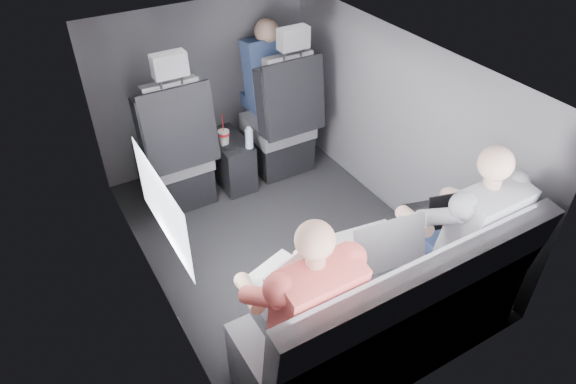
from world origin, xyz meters
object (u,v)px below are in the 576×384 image
rear_bench (387,318)px  laptop_silver (375,245)px  laptop_black (440,212)px  passenger_rear_right (459,230)px  front_seat_left (176,157)px  water_bottle (249,138)px  passenger_rear_left (300,304)px  front_seat_right (281,127)px  center_console (231,160)px  laptop_white (283,279)px  passenger_front_right (268,74)px  soda_cup (224,137)px

rear_bench → laptop_silver: (0.05, 0.22, 0.33)m
laptop_black → passenger_rear_right: passenger_rear_right is taller
front_seat_left → water_bottle: 0.56m
laptop_silver → passenger_rear_right: passenger_rear_right is taller
passenger_rear_right → passenger_rear_left: bearing=180.0°
front_seat_right → passenger_rear_left: bearing=-117.4°
front_seat_left → rear_bench: bearing=-76.7°
laptop_black → passenger_rear_left: passenger_rear_left is taller
passenger_rear_left → center_console: bearing=75.2°
laptop_silver → passenger_rear_left: size_ratio=0.37×
water_bottle → passenger_rear_right: passenger_rear_right is taller
laptop_white → water_bottle: bearing=69.2°
laptop_white → passenger_front_right: 2.13m
passenger_rear_right → front_seat_left: bearing=118.7°
passenger_rear_left → laptop_black: bearing=8.9°
passenger_front_right → water_bottle: bearing=-133.9°
water_bottle → laptop_white: (-0.57, -1.49, 0.15)m
soda_cup → water_bottle: (0.15, -0.13, 0.01)m
laptop_white → front_seat_right: bearing=60.4°
laptop_silver → laptop_black: size_ratio=1.28×
center_console → laptop_silver: 1.78m
rear_bench → laptop_white: bearing=151.7°
front_seat_left → laptop_silver: front_seat_left is taller
laptop_white → laptop_silver: size_ratio=0.91×
front_seat_right → passenger_rear_left: (-0.94, -1.81, 0.21)m
soda_cup → laptop_black: bearing=-69.3°
water_bottle → laptop_white: laptop_white is taller
center_console → passenger_rear_right: size_ratio=0.40×
soda_cup → water_bottle: soda_cup is taller
front_seat_left → center_console: bearing=5.1°
rear_bench → laptop_black: bearing=25.0°
center_console → laptop_white: bearing=-106.0°
rear_bench → laptop_white: rear_bench is taller
passenger_rear_left → passenger_rear_right: bearing=-0.0°
center_console → laptop_black: bearing=-71.8°
front_seat_right → laptop_silver: 1.75m
laptop_silver → passenger_front_right: bearing=77.6°
front_seat_left → passenger_rear_left: (-0.04, -1.81, 0.21)m
center_console → laptop_silver: size_ratio=1.10×
water_bottle → passenger_front_right: passenger_front_right is taller
soda_cup → laptop_silver: (0.11, -1.67, 0.17)m
center_console → soda_cup: 0.28m
rear_bench → passenger_rear_left: (-0.49, 0.10, 0.31)m
front_seat_left → water_bottle: bearing=-15.5°
laptop_silver → laptop_black: laptop_silver is taller
water_bottle → laptop_black: 1.57m
front_seat_left → laptop_white: 1.66m
laptop_silver → passenger_front_right: size_ratio=0.58×
front_seat_right → rear_bench: bearing=-103.3°
front_seat_right → front_seat_left: bearing=180.0°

